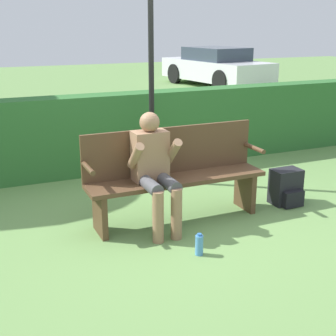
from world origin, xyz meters
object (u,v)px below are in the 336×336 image
(backpack, at_px, (286,188))
(signpost, at_px, (151,58))
(water_bottle, at_px, (199,245))
(park_bench, at_px, (175,173))
(parked_car, at_px, (216,67))
(person_seated, at_px, (154,166))

(backpack, bearing_deg, signpost, 128.88)
(backpack, relative_size, water_bottle, 1.97)
(park_bench, bearing_deg, parked_car, 58.68)
(person_seated, relative_size, backpack, 2.88)
(backpack, distance_m, water_bottle, 1.69)
(park_bench, relative_size, signpost, 0.66)
(water_bottle, bearing_deg, person_seated, 101.59)
(backpack, bearing_deg, parked_car, 65.24)
(signpost, bearing_deg, water_bottle, -100.36)
(park_bench, distance_m, signpost, 1.70)
(person_seated, xyz_separation_m, water_bottle, (0.15, -0.72, -0.57))
(water_bottle, bearing_deg, backpack, 25.74)
(park_bench, bearing_deg, signpost, 78.92)
(person_seated, xyz_separation_m, signpost, (0.54, 1.42, 0.96))
(park_bench, distance_m, person_seated, 0.36)
(person_seated, distance_m, water_bottle, 0.93)
(person_seated, bearing_deg, park_bench, 27.07)
(signpost, bearing_deg, person_seated, -110.79)
(water_bottle, xyz_separation_m, parked_car, (6.10, 10.66, 0.52))
(person_seated, relative_size, water_bottle, 5.67)
(park_bench, relative_size, person_seated, 1.62)
(person_seated, distance_m, backpack, 1.73)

